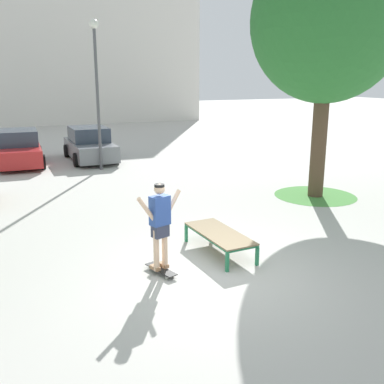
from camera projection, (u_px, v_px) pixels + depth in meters
The scene contains 10 objects.
ground_plane at pixel (212, 275), 8.52m from camera, with size 120.00×120.00×0.00m, color #B7B5AD.
building_facade at pixel (24, 43), 34.33m from camera, with size 28.07×4.00×12.50m, color silver.
skate_box at pixel (219, 234), 9.53m from camera, with size 0.87×1.94×0.46m.
skateboard at pixel (161, 270), 8.59m from camera, with size 0.43×0.82×0.09m.
skater at pixel (160, 221), 8.34m from camera, with size 0.98×0.40×1.69m.
tree_near_right at pixel (327, 22), 12.92m from camera, with size 4.50×4.50×7.64m.
grass_patch_near_right at pixel (315, 196), 14.24m from camera, with size 2.58×2.58×0.01m, color #47893D.
car_red at pixel (19, 149), 19.13m from camera, with size 2.02×4.25×1.50m.
car_grey at pixel (90, 145), 20.19m from camera, with size 1.97×4.23×1.50m.
light_post at pixel (96, 74), 17.34m from camera, with size 0.36×0.36×5.83m.
Camera 1 is at (-3.44, -7.06, 3.69)m, focal length 41.55 mm.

